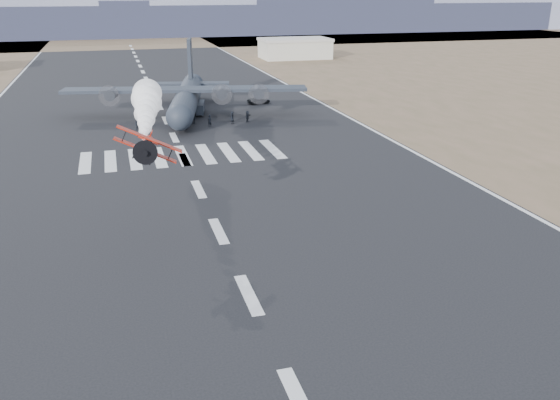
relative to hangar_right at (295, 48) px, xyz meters
name	(u,v)px	position (x,y,z in m)	size (l,w,h in m)	color
scrub_far	(128,40)	(-46.00, 80.00, -3.01)	(500.00, 80.00, 0.00)	brown
runway_markings	(174,137)	(-46.00, -90.00, -3.00)	(60.00, 260.00, 0.01)	silver
ridge_seg_d	(124,19)	(-46.00, 110.00, 3.49)	(150.00, 50.00, 13.00)	gray
ridge_seg_e	(265,15)	(19.00, 110.00, 4.49)	(150.00, 50.00, 15.00)	gray
ridge_seg_f	(390,11)	(84.00, 110.00, 5.49)	(150.00, 50.00, 17.00)	gray
ridge_seg_g	(502,14)	(149.00, 110.00, 3.49)	(150.00, 50.00, 13.00)	gray
hangar_right	(295,48)	(0.00, 0.00, 0.00)	(20.50, 12.50, 5.90)	#BAB6A5
aerobatic_biplane	(147,146)	(-51.63, -125.67, 5.14)	(5.17, 5.03, 3.45)	#B8230C
smoke_trail	(146,101)	(-50.36, -106.00, 5.29)	(3.52, 23.66, 3.52)	white
transport_aircraft	(187,96)	(-41.89, -73.86, -0.02)	(39.97, 32.73, 11.58)	#222B33
support_vehicle	(259,100)	(-27.92, -67.93, -2.42)	(1.95, 4.23, 1.18)	black
crew_a	(210,121)	(-39.91, -84.59, -2.06)	(0.69, 0.57, 1.89)	black
crew_b	(138,125)	(-50.75, -84.09, -2.10)	(0.88, 0.55, 1.82)	black
crew_c	(192,117)	(-42.11, -81.21, -2.08)	(1.19, 0.55, 1.85)	black
crew_d	(194,118)	(-41.88, -81.56, -2.18)	(0.97, 0.50, 1.66)	black
crew_e	(232,117)	(-35.80, -81.85, -2.18)	(0.81, 0.50, 1.65)	black
crew_f	(247,116)	(-33.46, -82.65, -2.12)	(1.64, 0.53, 1.77)	black
crew_g	(137,118)	(-50.52, -78.84, -2.13)	(0.64, 0.53, 1.77)	black
crew_h	(232,119)	(-36.21, -83.49, -2.23)	(0.76, 0.47, 1.57)	black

